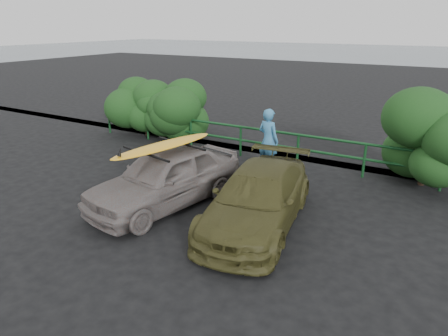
% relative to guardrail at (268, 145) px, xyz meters
% --- Properties ---
extents(ground, '(80.00, 80.00, 0.00)m').
position_rel_guardrail_xyz_m(ground, '(0.00, -5.00, -0.52)').
color(ground, black).
extents(ocean, '(200.00, 200.00, 0.00)m').
position_rel_guardrail_xyz_m(ocean, '(0.00, 55.00, -0.52)').
color(ocean, slate).
rests_on(ocean, ground).
extents(guardrail, '(14.00, 0.08, 1.04)m').
position_rel_guardrail_xyz_m(guardrail, '(0.00, 0.00, 0.00)').
color(guardrail, '#13451E').
rests_on(guardrail, ground).
extents(shrub_left, '(3.20, 2.40, 2.20)m').
position_rel_guardrail_xyz_m(shrub_left, '(-4.80, 0.40, 0.58)').
color(shrub_left, '#1D471A').
rests_on(shrub_left, ground).
extents(sedan, '(2.48, 4.39, 1.41)m').
position_rel_guardrail_xyz_m(sedan, '(-0.80, -4.29, 0.19)').
color(sedan, slate).
rests_on(sedan, ground).
extents(olive_vehicle, '(2.38, 4.53, 1.25)m').
position_rel_guardrail_xyz_m(olive_vehicle, '(1.58, -4.12, 0.11)').
color(olive_vehicle, '#47441F').
rests_on(olive_vehicle, ground).
extents(man, '(0.79, 0.62, 1.90)m').
position_rel_guardrail_xyz_m(man, '(0.37, -0.85, 0.43)').
color(man, teal).
rests_on(man, ground).
extents(roof_rack, '(1.85, 1.47, 0.05)m').
position_rel_guardrail_xyz_m(roof_rack, '(-0.80, -4.29, 0.92)').
color(roof_rack, black).
rests_on(roof_rack, sedan).
extents(surfboard, '(1.20, 2.99, 0.09)m').
position_rel_guardrail_xyz_m(surfboard, '(-0.80, -4.29, 0.99)').
color(surfboard, yellow).
rests_on(surfboard, roof_rack).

